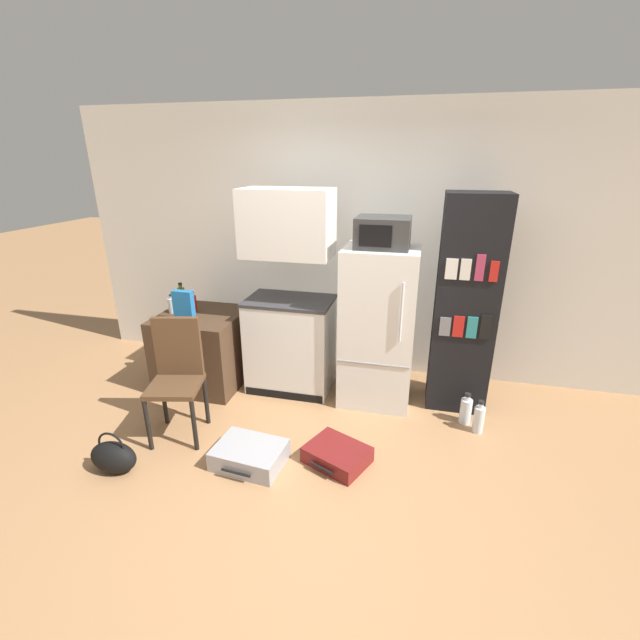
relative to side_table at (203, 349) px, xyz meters
The scene contains 17 objects.
ground_plane 1.90m from the side_table, 40.64° to the right, with size 24.00×24.00×0.00m, color #A3754C.
wall_back 2.04m from the side_table, 25.95° to the left, with size 6.40×0.10×2.70m.
side_table is the anchor object (origin of this frame).
kitchen_hutch 1.03m from the side_table, ahead, with size 0.82×0.54×1.94m.
refrigerator 1.78m from the side_table, ahead, with size 0.65×0.60×1.47m.
microwave 2.13m from the side_table, ahead, with size 0.45×0.40×0.26m.
bookshelf 2.56m from the side_table, ahead, with size 0.52×0.40×1.93m.
bottle_olive_oil 0.59m from the side_table, 148.16° to the left, with size 0.08×0.08×0.25m.
bottle_clear_short 0.53m from the side_table, behind, with size 0.08×0.08×0.19m.
bottle_ketchup_red 0.47m from the side_table, 143.03° to the left, with size 0.07×0.07×0.20m.
cereal_box 0.57m from the side_table, 98.20° to the right, with size 0.19×0.07×0.30m.
chair 0.86m from the side_table, 75.25° to the right, with size 0.48×0.48×0.99m.
suitcase_large_flat 1.84m from the side_table, 30.13° to the right, with size 0.55×0.50×0.12m.
suitcase_small_flat 1.46m from the side_table, 49.50° to the right, with size 0.55×0.44×0.15m.
handbag 1.42m from the side_table, 90.46° to the right, with size 0.36×0.20×0.33m.
water_bottle_front 2.57m from the side_table, ahead, with size 0.10×0.10×0.29m.
water_bottle_middle 2.68m from the side_table, ahead, with size 0.09×0.09×0.30m.
Camera 1 is at (0.66, -2.33, 2.19)m, focal length 24.00 mm.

